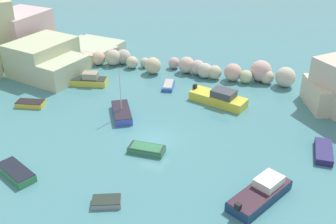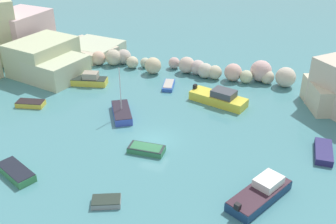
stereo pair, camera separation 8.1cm
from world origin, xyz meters
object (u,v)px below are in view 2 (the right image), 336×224
moored_boat_0 (122,112)px  moored_boat_1 (16,172)px  moored_boat_2 (261,193)px  moored_boat_3 (219,98)px  moored_boat_10 (106,202)px  moored_boat_6 (146,149)px  moored_boat_5 (88,80)px  moored_boat_4 (31,104)px  moored_boat_7 (169,85)px  moored_boat_11 (324,152)px

moored_boat_0 → moored_boat_1: (-4.14, -12.31, -0.07)m
moored_boat_0 → moored_boat_2: bearing=-149.6°
moored_boat_0 → moored_boat_3: (9.23, 6.15, 0.26)m
moored_boat_10 → moored_boat_1: bearing=152.6°
moored_boat_0 → moored_boat_3: 11.09m
moored_boat_0 → moored_boat_6: moored_boat_0 is taller
moored_boat_3 → moored_boat_5: size_ratio=1.38×
moored_boat_4 → moored_boat_7: 16.22m
moored_boat_4 → moored_boat_10: moored_boat_4 is taller
moored_boat_2 → moored_boat_10: size_ratio=2.46×
moored_boat_3 → moored_boat_1: bearing=-109.7°
moored_boat_4 → moored_boat_10: bearing=-50.0°
moored_boat_5 → moored_boat_4: bearing=-127.4°
moored_boat_1 → moored_boat_6: 11.35m
moored_boat_3 → moored_boat_10: 19.83m
moored_boat_4 → moored_boat_11: size_ratio=0.85×
moored_boat_0 → moored_boat_4: 10.67m
moored_boat_5 → moored_boat_7: bearing=1.5°
moored_boat_10 → moored_boat_7: bearing=73.8°
moored_boat_5 → moored_boat_7: 9.99m
moored_boat_3 → moored_boat_11: 13.19m
moored_boat_2 → moored_boat_5: 27.34m
moored_boat_1 → moored_boat_3: (13.37, 18.47, 0.33)m
moored_boat_11 → moored_boat_10: bearing=126.3°
moored_boat_7 → moored_boat_11: bearing=-128.3°
moored_boat_4 → moored_boat_6: (15.58, -4.42, 0.00)m
moored_boat_3 → moored_boat_0: bearing=-130.1°
moored_boat_0 → moored_boat_6: 7.45m
moored_boat_0 → moored_boat_10: bearing=168.9°
moored_boat_1 → moored_boat_5: size_ratio=0.86×
moored_boat_3 → moored_boat_6: 12.46m
moored_boat_5 → moored_boat_10: moored_boat_5 is taller
moored_boat_5 → moored_boat_11: bearing=-26.6°
moored_boat_3 → moored_boat_5: 16.48m
moored_boat_2 → moored_boat_3: bearing=51.2°
moored_boat_0 → moored_boat_1: bearing=130.9°
moored_boat_2 → moored_boat_4: (-26.32, 7.60, -0.26)m
moored_boat_1 → moored_boat_2: bearing=35.2°
moored_boat_6 → moored_boat_11: moored_boat_11 is taller
moored_boat_1 → moored_boat_2: size_ratio=0.68×
moored_boat_4 → moored_boat_6: bearing=-27.7°
moored_boat_4 → moored_boat_11: bearing=-11.4°
moored_boat_0 → moored_boat_7: moored_boat_0 is taller
moored_boat_0 → moored_boat_10: size_ratio=2.17×
moored_boat_3 → moored_boat_6: (-4.25, -11.71, -0.38)m
moored_boat_3 → moored_boat_5: (-16.48, -0.06, -0.07)m
moored_boat_1 → moored_boat_4: moored_boat_1 is taller
moored_boat_2 → moored_boat_5: size_ratio=1.26×
moored_boat_7 → moored_boat_10: moored_boat_7 is taller
moored_boat_3 → moored_boat_5: bearing=-163.6°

